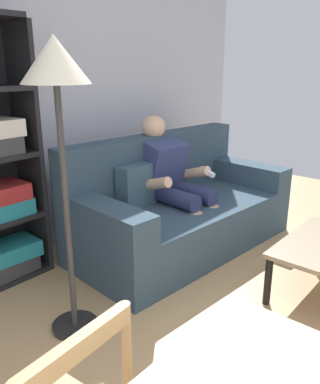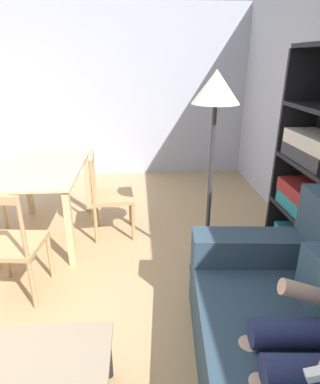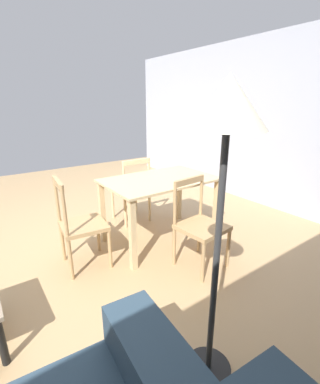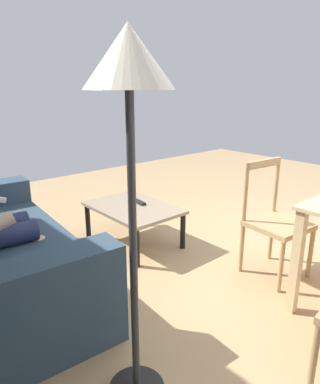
# 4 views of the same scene
# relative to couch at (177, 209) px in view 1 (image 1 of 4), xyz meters

# --- Properties ---
(couch) EXTENTS (2.08, 1.11, 0.97)m
(couch) POSITION_rel_couch_xyz_m (0.00, 0.00, 0.00)
(couch) COLOR #2D4251
(couch) RESTS_ON ground_plane
(person_lounging) EXTENTS (0.62, 0.92, 1.14)m
(person_lounging) POSITION_rel_couch_xyz_m (-0.01, 0.05, 0.25)
(person_lounging) COLOR navy
(person_lounging) RESTS_ON ground_plane
(floor_lamp) EXTENTS (0.36, 0.36, 1.71)m
(floor_lamp) POSITION_rel_couch_xyz_m (-1.37, -0.28, 1.10)
(floor_lamp) COLOR black
(floor_lamp) RESTS_ON ground_plane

